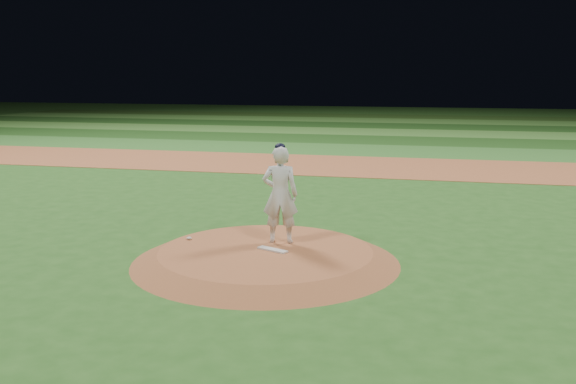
{
  "coord_description": "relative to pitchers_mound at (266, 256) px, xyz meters",
  "views": [
    {
      "loc": [
        3.37,
        -12.28,
        3.86
      ],
      "look_at": [
        0.0,
        2.0,
        1.1
      ],
      "focal_mm": 40.0,
      "sensor_mm": 36.0,
      "label": 1
    }
  ],
  "objects": [
    {
      "name": "outfield_stripe_0",
      "position": [
        0.0,
        19.5,
        -0.12
      ],
      "size": [
        70.0,
        5.0,
        0.02
      ],
      "primitive_type": "cube",
      "color": "#2F6926",
      "rests_on": "ground"
    },
    {
      "name": "pitching_rubber",
      "position": [
        0.14,
        0.0,
        0.14
      ],
      "size": [
        0.7,
        0.44,
        0.03
      ],
      "primitive_type": "cube",
      "rotation": [
        0.0,
        0.0,
        -0.42
      ],
      "color": "silver",
      "rests_on": "pitchers_mound"
    },
    {
      "name": "infield_dirt_band",
      "position": [
        0.0,
        14.0,
        -0.12
      ],
      "size": [
        70.0,
        6.0,
        0.02
      ],
      "primitive_type": "cube",
      "color": "#9C5530",
      "rests_on": "ground"
    },
    {
      "name": "outfield_stripe_2",
      "position": [
        0.0,
        29.5,
        -0.12
      ],
      "size": [
        70.0,
        5.0,
        0.02
      ],
      "primitive_type": "cube",
      "color": "#3D772B",
      "rests_on": "ground"
    },
    {
      "name": "pitchers_mound",
      "position": [
        0.0,
        0.0,
        0.0
      ],
      "size": [
        5.5,
        5.5,
        0.25
      ],
      "primitive_type": "cone",
      "color": "#97542F",
      "rests_on": "ground"
    },
    {
      "name": "pitcher_on_mound",
      "position": [
        0.14,
        0.67,
        1.18
      ],
      "size": [
        0.83,
        0.61,
        2.14
      ],
      "color": "silver",
      "rests_on": "pitchers_mound"
    },
    {
      "name": "outfield_stripe_3",
      "position": [
        0.0,
        34.5,
        -0.12
      ],
      "size": [
        70.0,
        5.0,
        0.02
      ],
      "primitive_type": "cube",
      "color": "#1A4014",
      "rests_on": "ground"
    },
    {
      "name": "rosin_bag",
      "position": [
        -1.85,
        0.43,
        0.16
      ],
      "size": [
        0.11,
        0.11,
        0.06
      ],
      "primitive_type": "ellipsoid",
      "color": "beige",
      "rests_on": "pitchers_mound"
    },
    {
      "name": "outfield_stripe_4",
      "position": [
        0.0,
        39.5,
        -0.12
      ],
      "size": [
        70.0,
        5.0,
        0.02
      ],
      "primitive_type": "cube",
      "color": "#3B7229",
      "rests_on": "ground"
    },
    {
      "name": "outfield_stripe_1",
      "position": [
        0.0,
        24.5,
        -0.12
      ],
      "size": [
        70.0,
        5.0,
        0.02
      ],
      "primitive_type": "cube",
      "color": "#1C4516",
      "rests_on": "ground"
    },
    {
      "name": "ground",
      "position": [
        0.0,
        0.0,
        -0.12
      ],
      "size": [
        120.0,
        120.0,
        0.0
      ],
      "primitive_type": "plane",
      "color": "#25551B",
      "rests_on": "ground"
    },
    {
      "name": "outfield_stripe_5",
      "position": [
        0.0,
        44.5,
        -0.12
      ],
      "size": [
        70.0,
        5.0,
        0.02
      ],
      "primitive_type": "cube",
      "color": "#244717",
      "rests_on": "ground"
    }
  ]
}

